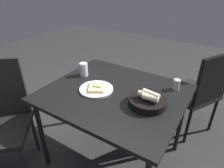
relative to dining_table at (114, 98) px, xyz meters
The scene contains 8 objects.
ground 0.67m from the dining_table, ahead, with size 8.00×8.00×0.00m, color #2C2C2C.
dining_table is the anchor object (origin of this frame).
pizza_plate 0.16m from the dining_table, 69.03° to the right, with size 0.27×0.27×0.04m.
bread_basket 0.31m from the dining_table, 84.76° to the left, with size 0.27×0.27×0.12m.
beer_glass 0.41m from the dining_table, 103.95° to the right, with size 0.07×0.07×0.12m.
pepper_shaker 0.51m from the dining_table, 126.75° to the left, with size 0.05×0.05×0.09m.
chair_near 0.94m from the dining_table, 145.34° to the left, with size 0.60×0.60×0.94m.
chair_far 0.94m from the dining_table, 55.22° to the right, with size 0.62×0.62×0.98m.
Camera 1 is at (1.12, 0.69, 1.55)m, focal length 31.49 mm.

